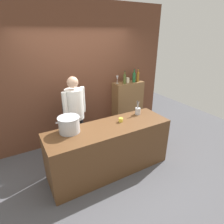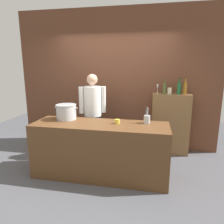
% 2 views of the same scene
% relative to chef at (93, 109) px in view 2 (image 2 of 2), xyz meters
% --- Properties ---
extents(ground_plane, '(8.00, 8.00, 0.00)m').
position_rel_chef_xyz_m(ground_plane, '(0.34, -0.76, -0.96)').
color(ground_plane, '#4C4C51').
extents(brick_back_panel, '(4.40, 0.10, 3.00)m').
position_rel_chef_xyz_m(brick_back_panel, '(0.34, 0.64, 0.54)').
color(brick_back_panel, brown).
rests_on(brick_back_panel, ground_plane).
extents(prep_counter, '(2.20, 0.70, 0.90)m').
position_rel_chef_xyz_m(prep_counter, '(0.34, -0.76, -0.51)').
color(prep_counter, brown).
rests_on(prep_counter, ground_plane).
extents(bar_cabinet, '(0.76, 0.32, 1.26)m').
position_rel_chef_xyz_m(bar_cabinet, '(1.54, 0.43, -0.33)').
color(bar_cabinet, brown).
rests_on(bar_cabinet, ground_plane).
extents(chef, '(0.50, 0.40, 1.66)m').
position_rel_chef_xyz_m(chef, '(0.00, 0.00, 0.00)').
color(chef, black).
rests_on(chef, ground_plane).
extents(stockpot_large, '(0.41, 0.35, 0.26)m').
position_rel_chef_xyz_m(stockpot_large, '(-0.30, -0.59, 0.07)').
color(stockpot_large, '#B7BABF').
rests_on(stockpot_large, prep_counter).
extents(utensil_crock, '(0.10, 0.10, 0.28)m').
position_rel_chef_xyz_m(utensil_crock, '(1.08, -0.58, 0.01)').
color(utensil_crock, '#B7BABF').
rests_on(utensil_crock, prep_counter).
extents(butter_jar, '(0.08, 0.08, 0.07)m').
position_rel_chef_xyz_m(butter_jar, '(0.62, -0.69, -0.03)').
color(butter_jar, yellow).
rests_on(butter_jar, prep_counter).
extents(wine_bottle_green, '(0.08, 0.08, 0.32)m').
position_rel_chef_xyz_m(wine_bottle_green, '(1.66, 0.38, 0.42)').
color(wine_bottle_green, '#1E592D').
rests_on(wine_bottle_green, bar_cabinet).
extents(wine_bottle_olive, '(0.07, 0.07, 0.31)m').
position_rel_chef_xyz_m(wine_bottle_olive, '(1.39, 0.37, 0.41)').
color(wine_bottle_olive, '#475123').
rests_on(wine_bottle_olive, bar_cabinet).
extents(wine_bottle_amber, '(0.07, 0.07, 0.33)m').
position_rel_chef_xyz_m(wine_bottle_amber, '(1.77, 0.37, 0.42)').
color(wine_bottle_amber, '#8C5919').
rests_on(wine_bottle_amber, bar_cabinet).
extents(wine_glass_short, '(0.06, 0.06, 0.18)m').
position_rel_chef_xyz_m(wine_glass_short, '(1.25, 0.48, 0.42)').
color(wine_glass_short, silver).
rests_on(wine_glass_short, bar_cabinet).
extents(spice_tin_cream, '(0.07, 0.07, 0.13)m').
position_rel_chef_xyz_m(spice_tin_cream, '(1.49, 0.40, 0.36)').
color(spice_tin_cream, beige).
rests_on(spice_tin_cream, bar_cabinet).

